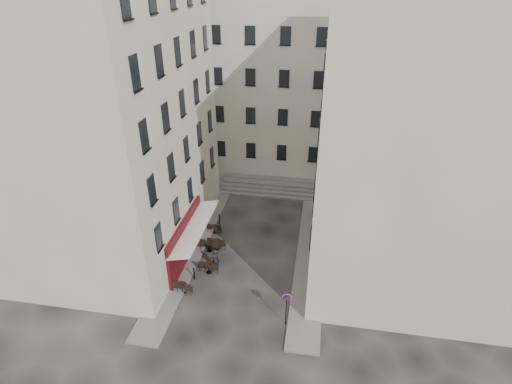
% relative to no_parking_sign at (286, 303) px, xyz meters
% --- Properties ---
extents(ground, '(90.00, 90.00, 0.00)m').
position_rel_no_parking_sign_xyz_m(ground, '(-3.38, 3.97, -1.70)').
color(ground, black).
rests_on(ground, ground).
extents(sidewalk_left, '(2.00, 22.00, 0.12)m').
position_rel_no_parking_sign_xyz_m(sidewalk_left, '(-7.88, 7.97, -1.64)').
color(sidewalk_left, slate).
rests_on(sidewalk_left, ground).
extents(sidewalk_right, '(2.00, 18.00, 0.12)m').
position_rel_no_parking_sign_xyz_m(sidewalk_right, '(1.12, 6.97, -1.64)').
color(sidewalk_right, slate).
rests_on(sidewalk_right, ground).
extents(building_left, '(12.20, 16.20, 20.60)m').
position_rel_no_parking_sign_xyz_m(building_left, '(-13.88, 6.97, 8.61)').
color(building_left, beige).
rests_on(building_left, ground).
extents(building_right, '(12.20, 14.20, 18.60)m').
position_rel_no_parking_sign_xyz_m(building_right, '(7.12, 7.47, 7.61)').
color(building_right, '#C1AE8F').
rests_on(building_right, ground).
extents(building_back, '(18.20, 10.20, 18.60)m').
position_rel_no_parking_sign_xyz_m(building_back, '(-4.38, 22.97, 7.61)').
color(building_back, beige).
rests_on(building_back, ground).
extents(cafe_storefront, '(1.74, 7.30, 3.50)m').
position_rel_no_parking_sign_xyz_m(cafe_storefront, '(-7.70, 4.97, 0.18)').
color(cafe_storefront, '#42090A').
rests_on(cafe_storefront, ground).
extents(stone_steps, '(9.00, 3.15, 0.80)m').
position_rel_no_parking_sign_xyz_m(stone_steps, '(-3.38, 16.55, -1.30)').
color(stone_steps, '#64615F').
rests_on(stone_steps, ground).
extents(bollard_near, '(0.12, 0.12, 0.98)m').
position_rel_no_parking_sign_xyz_m(bollard_near, '(-6.63, 2.97, -1.17)').
color(bollard_near, black).
rests_on(bollard_near, ground).
extents(bollard_mid, '(0.12, 0.12, 0.98)m').
position_rel_no_parking_sign_xyz_m(bollard_mid, '(-6.63, 6.47, -1.17)').
color(bollard_mid, black).
rests_on(bollard_mid, ground).
extents(bollard_far, '(0.12, 0.12, 0.98)m').
position_rel_no_parking_sign_xyz_m(bollard_far, '(-6.63, 9.97, -1.17)').
color(bollard_far, black).
rests_on(bollard_far, ground).
extents(no_parking_sign, '(0.54, 0.14, 2.39)m').
position_rel_no_parking_sign_xyz_m(no_parking_sign, '(0.00, 0.00, 0.00)').
color(no_parking_sign, black).
rests_on(no_parking_sign, ground).
extents(bistro_table_a, '(1.33, 0.63, 0.94)m').
position_rel_no_parking_sign_xyz_m(bistro_table_a, '(-6.98, 1.55, -1.22)').
color(bistro_table_a, black).
rests_on(bistro_table_a, ground).
extents(bistro_table_b, '(1.37, 0.64, 0.96)m').
position_rel_no_parking_sign_xyz_m(bistro_table_b, '(-5.81, 3.81, -1.21)').
color(bistro_table_b, black).
rests_on(bistro_table_b, ground).
extents(bistro_table_c, '(1.43, 0.67, 1.01)m').
position_rel_no_parking_sign_xyz_m(bistro_table_c, '(-6.43, 6.22, -1.18)').
color(bistro_table_c, black).
rests_on(bistro_table_c, ground).
extents(bistro_table_d, '(1.40, 0.66, 0.98)m').
position_rel_no_parking_sign_xyz_m(bistro_table_d, '(-5.96, 6.62, -1.19)').
color(bistro_table_d, black).
rests_on(bistro_table_d, ground).
extents(bistro_table_e, '(1.20, 0.56, 0.84)m').
position_rel_no_parking_sign_xyz_m(bistro_table_e, '(-6.70, 8.63, -1.27)').
color(bistro_table_e, black).
rests_on(bistro_table_e, ground).
extents(pedestrian, '(0.71, 0.68, 1.63)m').
position_rel_no_parking_sign_xyz_m(pedestrian, '(-5.47, 4.30, -0.88)').
color(pedestrian, black).
rests_on(pedestrian, ground).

